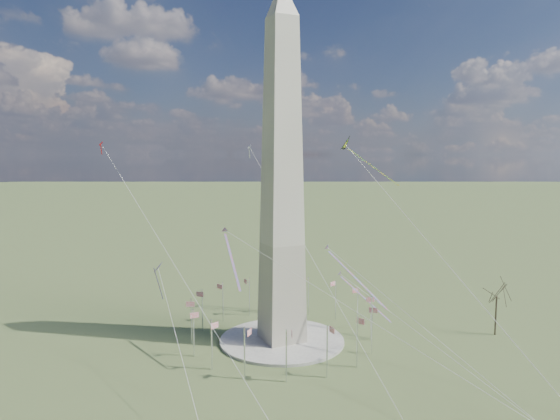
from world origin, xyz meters
name	(u,v)px	position (x,y,z in m)	size (l,w,h in m)	color
ground	(282,341)	(0.00, 0.00, 0.00)	(2000.00, 2000.00, 0.00)	#4A6633
plaza	(282,340)	(0.00, 0.00, 0.40)	(36.00, 36.00, 0.80)	beige
washington_monument	(282,176)	(0.00, 0.00, 47.95)	(15.56, 15.56, 100.00)	#AEA592
flagpole_ring	(282,317)	(0.00, 0.00, 7.27)	(54.40, 54.40, 13.00)	white
tree_near	(497,294)	(60.57, -21.86, 12.71)	(10.19, 10.19, 17.82)	#48372B
kite_delta_black	(349,147)	(30.47, 13.65, 56.32)	(17.00, 17.43, 16.33)	black
kite_diamond_purple	(158,271)	(-34.89, 0.13, 24.20)	(2.67, 3.44, 10.03)	navy
kite_streamer_left	(347,269)	(14.80, -11.00, 22.44)	(8.22, 20.51, 14.62)	#DA4222
kite_streamer_mid	(230,251)	(-16.91, -3.98, 28.66)	(3.61, 19.12, 13.15)	#DA4222
kite_streamer_right	(358,291)	(24.31, -2.30, 12.67)	(9.03, 17.03, 12.62)	#DA4222
kite_small_red	(101,145)	(-44.05, 39.54, 56.89)	(1.05, 1.75, 4.13)	red
kite_small_white	(249,148)	(7.83, 45.35, 56.31)	(1.47, 2.27, 4.95)	silver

